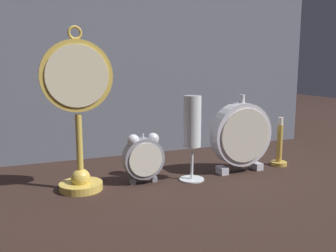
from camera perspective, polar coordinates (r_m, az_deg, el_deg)
name	(u,v)px	position (r m, az deg, el deg)	size (l,w,h in m)	color
ground_plane	(181,185)	(0.86, 2.06, -8.96)	(4.00, 4.00, 0.00)	black
fabric_backdrop_drape	(136,40)	(1.13, -4.93, 13.00)	(1.20, 0.01, 0.68)	slate
pocket_watch_on_stand	(78,112)	(0.82, -13.54, 2.12)	(0.15, 0.09, 0.35)	gold
alarm_clock_twin_bell	(143,156)	(0.86, -3.76, -4.59)	(0.09, 0.03, 0.12)	gray
mantel_clock_silver	(241,135)	(0.96, 11.09, -1.33)	(0.16, 0.04, 0.20)	silver
champagne_flute	(192,128)	(0.87, 3.71, -0.35)	(0.06, 0.06, 0.20)	silver
brass_candlestick	(279,150)	(1.06, 16.58, -3.52)	(0.04, 0.04, 0.13)	gold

